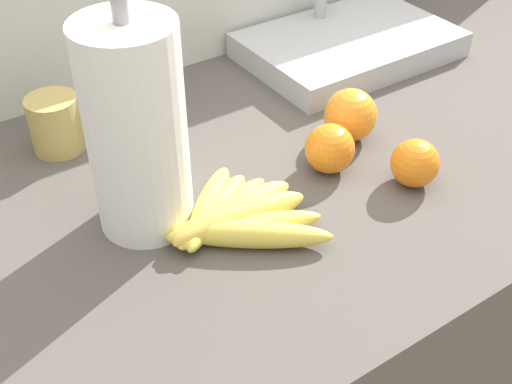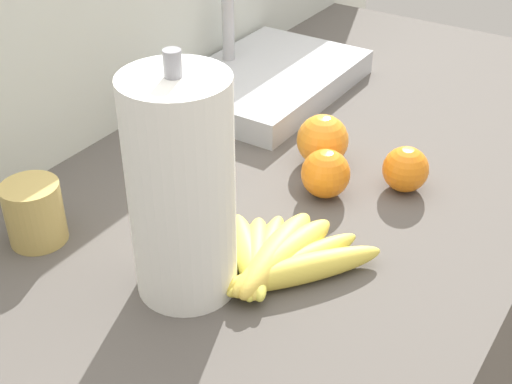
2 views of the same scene
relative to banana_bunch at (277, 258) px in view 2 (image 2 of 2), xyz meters
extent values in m
cube|color=silver|center=(0.17, 0.47, -0.24)|extent=(2.09, 0.06, 1.30)
ellipsoid|color=#E5CB4C|center=(0.00, -0.04, 0.00)|extent=(0.20, 0.16, 0.04)
ellipsoid|color=#D8C64C|center=(0.01, -0.02, 0.00)|extent=(0.21, 0.11, 0.03)
ellipsoid|color=#E3C34C|center=(0.01, -0.01, 0.00)|extent=(0.20, 0.07, 0.04)
ellipsoid|color=#E8C24C|center=(0.01, 0.00, 0.00)|extent=(0.20, 0.06, 0.04)
ellipsoid|color=#DED44C|center=(0.00, 0.02, 0.00)|extent=(0.18, 0.09, 0.03)
ellipsoid|color=#DFC34C|center=(-0.01, 0.03, 0.00)|extent=(0.16, 0.12, 0.04)
ellipsoid|color=#D8CF4C|center=(-0.01, 0.04, 0.00)|extent=(0.15, 0.15, 0.04)
sphere|color=orange|center=(0.19, 0.03, 0.02)|extent=(0.07, 0.07, 0.07)
sphere|color=orange|center=(0.27, 0.08, 0.02)|extent=(0.08, 0.08, 0.08)
sphere|color=orange|center=(0.27, -0.06, 0.02)|extent=(0.07, 0.07, 0.07)
cylinder|color=white|center=(-0.08, 0.08, 0.12)|extent=(0.13, 0.13, 0.29)
cylinder|color=gray|center=(-0.08, 0.08, 0.14)|extent=(0.02, 0.02, 0.32)
cube|color=#B7BABF|center=(0.46, 0.30, 0.00)|extent=(0.39, 0.26, 0.05)
cylinder|color=#B2B2B7|center=(0.46, 0.39, 0.10)|extent=(0.02, 0.02, 0.14)
cylinder|color=tan|center=(-0.12, 0.31, 0.03)|extent=(0.08, 0.08, 0.09)
camera|label=1|loc=(-0.34, -0.57, 0.57)|focal=46.01mm
camera|label=2|loc=(-0.60, -0.36, 0.56)|focal=48.57mm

